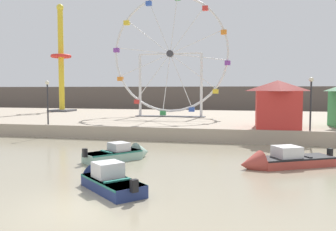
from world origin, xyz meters
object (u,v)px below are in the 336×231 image
drop_tower_yellow_tower (61,64)px  ferris_wheel_white_frame (170,56)px  motorboat_seafoam (123,154)px  promenade_lamp_far (48,96)px  motorboat_faded_red (280,161)px  motorboat_navy_blue (105,179)px  carnival_booth_red_striped (277,103)px  promenade_lamp_near (311,95)px

drop_tower_yellow_tower → ferris_wheel_white_frame: bearing=-20.5°
motorboat_seafoam → promenade_lamp_far: (-9.29, 7.79, 3.04)m
motorboat_seafoam → motorboat_faded_red: (8.30, -0.10, -0.01)m
motorboat_seafoam → motorboat_navy_blue: (1.31, -5.54, -0.01)m
promenade_lamp_far → motorboat_navy_blue: bearing=-51.5°
carnival_booth_red_striped → promenade_lamp_far: size_ratio=1.04×
ferris_wheel_white_frame → drop_tower_yellow_tower: (-15.87, 5.93, -0.24)m
motorboat_faded_red → promenade_lamp_far: promenade_lamp_far is taller
motorboat_seafoam → ferris_wheel_white_frame: bearing=42.1°
motorboat_faded_red → ferris_wheel_white_frame: size_ratio=0.40×
ferris_wheel_white_frame → carnival_booth_red_striped: 14.40m
motorboat_navy_blue → ferris_wheel_white_frame: ferris_wheel_white_frame is taller
drop_tower_yellow_tower → promenade_lamp_near: drop_tower_yellow_tower is taller
motorboat_navy_blue → promenade_lamp_near: bearing=-83.8°
ferris_wheel_white_frame → promenade_lamp_far: bearing=-126.4°
promenade_lamp_near → motorboat_seafoam: bearing=-144.1°
motorboat_navy_blue → carnival_booth_red_striped: (7.45, 14.85, 2.52)m
promenade_lamp_near → motorboat_faded_red: bearing=-107.8°
motorboat_seafoam → ferris_wheel_white_frame: size_ratio=0.30×
motorboat_faded_red → drop_tower_yellow_tower: 36.06m
carnival_booth_red_striped → promenade_lamp_near: 2.63m
ferris_wheel_white_frame → motorboat_navy_blue: bearing=-83.4°
motorboat_seafoam → promenade_lamp_far: promenade_lamp_far is taller
carnival_booth_red_striped → promenade_lamp_far: 18.11m
promenade_lamp_far → drop_tower_yellow_tower: bearing=115.9°
ferris_wheel_white_frame → drop_tower_yellow_tower: bearing=159.5°
motorboat_faded_red → carnival_booth_red_striped: bearing=-121.9°
ferris_wheel_white_frame → carnival_booth_red_striped: (10.21, -9.09, -4.53)m
ferris_wheel_white_frame → motorboat_faded_red: bearing=-62.2°
carnival_booth_red_striped → motorboat_faded_red: bearing=-93.8°
motorboat_seafoam → carnival_booth_red_striped: bearing=-5.7°
promenade_lamp_far → motorboat_seafoam: bearing=-40.0°
motorboat_seafoam → drop_tower_yellow_tower: (-17.33, 24.33, 6.81)m
motorboat_seafoam → promenade_lamp_near: (10.86, 7.85, 3.12)m
promenade_lamp_near → motorboat_navy_blue: bearing=-125.5°
motorboat_seafoam → drop_tower_yellow_tower: 30.63m
carnival_booth_red_striped → promenade_lamp_near: (2.10, -1.45, 0.60)m
promenade_lamp_near → promenade_lamp_far: promenade_lamp_near is taller
ferris_wheel_white_frame → promenade_lamp_far: 13.77m
promenade_lamp_near → promenade_lamp_far: 20.14m
motorboat_faded_red → promenade_lamp_near: (2.55, 7.96, 3.13)m
drop_tower_yellow_tower → carnival_booth_red_striped: bearing=-29.9°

